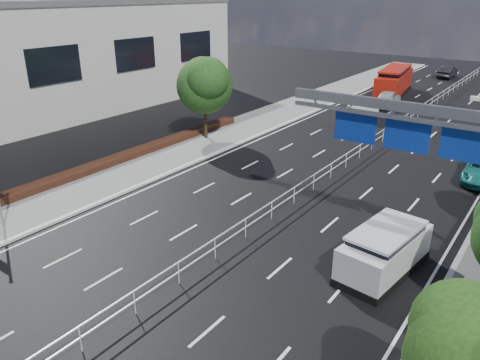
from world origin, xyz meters
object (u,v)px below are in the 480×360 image
Objects in this scene: overhead_gantry at (424,132)px; red_bus at (394,81)px; near_car_silver at (388,98)px; silver_minivan at (384,251)px; white_minivan at (363,109)px; near_car_dark at (447,72)px.

overhead_gantry is 0.95× the size of red_bus.
overhead_gantry is at bearing 103.99° from near_car_silver.
overhead_gantry is 5.32m from silver_minivan.
near_car_dark is at bearing 87.34° from white_minivan.
near_car_dark is at bearing 101.24° from overhead_gantry.
overhead_gantry is at bearing 101.89° from near_car_dark.
overhead_gantry is 2.54× the size of white_minivan.
near_car_silver is at bearing 88.63° from near_car_dark.
white_minivan is 0.78× the size of silver_minivan.
overhead_gantry is 1.98× the size of silver_minivan.
overhead_gantry reaches higher than near_car_dark.
overhead_gantry is at bearing -64.00° from white_minivan.
near_car_silver is at bearing 110.89° from overhead_gantry.
near_car_dark is (0.77, 21.86, -0.04)m from near_car_silver.
red_bus is (-12.13, 33.90, -3.97)m from overhead_gantry.
near_car_silver is at bearing -84.18° from red_bus.
overhead_gantry reaches higher than silver_minivan.
near_car_dark is (2.23, 15.90, -0.84)m from red_bus.
white_minivan is 0.38× the size of red_bus.
red_bus is 6.18m from near_car_silver.
red_bus is at bearing 109.68° from overhead_gantry.
near_car_dark is at bearing 107.78° from silver_minivan.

